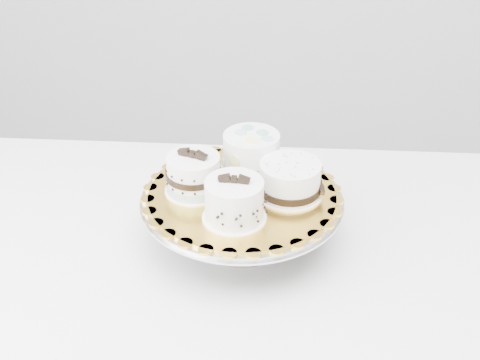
# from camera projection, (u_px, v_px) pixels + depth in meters

# --- Properties ---
(table) EXTENTS (1.31, 0.91, 0.75)m
(table) POSITION_uv_depth(u_px,v_px,m) (229.00, 279.00, 1.21)
(table) COLOR white
(table) RESTS_ON floor
(cake_stand) EXTENTS (0.39, 0.39, 0.11)m
(cake_stand) POSITION_uv_depth(u_px,v_px,m) (242.00, 209.00, 1.16)
(cake_stand) COLOR gray
(cake_stand) RESTS_ON table
(cake_board) EXTENTS (0.46, 0.46, 0.01)m
(cake_board) POSITION_uv_depth(u_px,v_px,m) (242.00, 194.00, 1.14)
(cake_board) COLOR gold
(cake_board) RESTS_ON cake_stand
(cake_swirl) EXTENTS (0.12, 0.12, 0.09)m
(cake_swirl) POSITION_uv_depth(u_px,v_px,m) (234.00, 201.00, 1.05)
(cake_swirl) COLOR white
(cake_swirl) RESTS_ON cake_board
(cake_banded) EXTENTS (0.13, 0.13, 0.09)m
(cake_banded) POSITION_uv_depth(u_px,v_px,m) (194.00, 175.00, 1.13)
(cake_banded) COLOR white
(cake_banded) RESTS_ON cake_board
(cake_dots) EXTENTS (0.14, 0.14, 0.08)m
(cake_dots) POSITION_uv_depth(u_px,v_px,m) (251.00, 153.00, 1.19)
(cake_dots) COLOR white
(cake_dots) RESTS_ON cake_board
(cake_ribbon) EXTENTS (0.14, 0.14, 0.07)m
(cake_ribbon) POSITION_uv_depth(u_px,v_px,m) (290.00, 180.00, 1.12)
(cake_ribbon) COLOR white
(cake_ribbon) RESTS_ON cake_board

